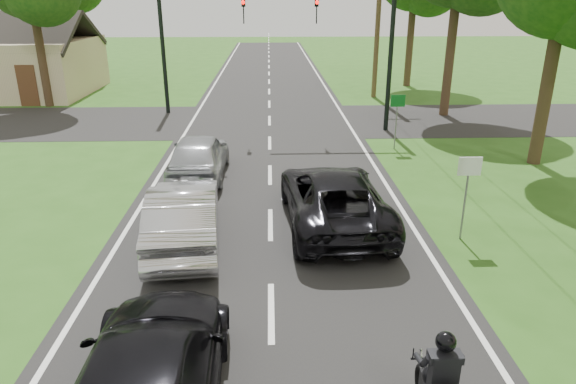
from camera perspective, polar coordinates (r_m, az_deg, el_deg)
The scene contains 13 objects.
ground at distance 10.03m, azimuth -1.88°, elevation -13.21°, with size 140.00×140.00×0.00m, color #295417.
road at distance 19.15m, azimuth -2.04°, elevation 3.87°, with size 8.00×100.00×0.01m, color black.
cross_road at distance 24.94m, azimuth -2.08°, elevation 7.92°, with size 60.00×7.00×0.01m, color black.
dark_suv at distance 13.33m, azimuth 5.07°, elevation -0.60°, with size 2.45×5.31×1.48m, color black.
silver_sedan at distance 12.47m, azimuth -11.47°, elevation -2.51°, with size 1.57×4.51×1.48m, color #B9B9BE.
silver_suv at distance 17.08m, azimuth -9.89°, elevation 4.04°, with size 1.74×4.32×1.47m, color #A8ABB0.
dark_car_behind at distance 7.66m, azimuth -15.34°, elevation -19.69°, with size 2.04×5.01×1.45m, color black.
traffic_signal at distance 22.59m, azimuth 6.68°, elevation 17.05°, with size 6.38×0.44×6.00m.
signal_pole_far at distance 26.94m, azimuth -13.69°, elevation 14.80°, with size 0.20×0.20×6.00m, color black.
utility_pole_far at distance 30.93m, azimuth 10.06°, elevation 19.67°, with size 1.60×0.28×10.00m.
sign_white at distance 12.86m, azimuth 19.39°, elevation 1.45°, with size 0.55×0.07×2.12m.
sign_green at distance 20.29m, azimuth 12.04°, elevation 9.05°, with size 0.55×0.07×2.12m.
house at distance 36.26m, azimuth -28.99°, elevation 12.33°, with size 10.20×8.00×4.84m.
Camera 1 is at (0.02, -8.30, 5.64)m, focal length 32.00 mm.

